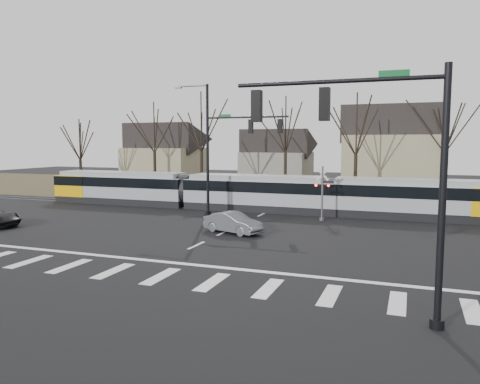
% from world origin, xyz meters
% --- Properties ---
extents(ground, '(140.00, 140.00, 0.00)m').
position_xyz_m(ground, '(0.00, 0.00, 0.00)').
color(ground, black).
extents(grass_verge, '(140.00, 28.00, 0.01)m').
position_xyz_m(grass_verge, '(0.00, 32.00, 0.01)').
color(grass_verge, '#38331E').
rests_on(grass_verge, ground).
extents(crosswalk, '(27.00, 2.60, 0.01)m').
position_xyz_m(crosswalk, '(0.00, -4.00, 0.01)').
color(crosswalk, silver).
rests_on(crosswalk, ground).
extents(stop_line, '(28.00, 0.35, 0.01)m').
position_xyz_m(stop_line, '(0.00, -1.80, 0.01)').
color(stop_line, silver).
rests_on(stop_line, ground).
extents(lane_dashes, '(0.18, 30.00, 0.01)m').
position_xyz_m(lane_dashes, '(0.00, 16.00, 0.01)').
color(lane_dashes, silver).
rests_on(lane_dashes, ground).
extents(rail_pair, '(90.00, 1.52, 0.06)m').
position_xyz_m(rail_pair, '(0.00, 15.80, 0.03)').
color(rail_pair, '#59595E').
rests_on(rail_pair, ground).
extents(tram, '(39.36, 2.92, 2.98)m').
position_xyz_m(tram, '(-1.29, 16.00, 1.63)').
color(tram, gray).
rests_on(tram, ground).
extents(sedan, '(3.91, 4.86, 1.31)m').
position_xyz_m(sedan, '(0.60, 6.10, 0.65)').
color(sedan, '#595D61').
rests_on(sedan, ground).
extents(signal_pole_near_right, '(6.72, 0.44, 8.00)m').
position_xyz_m(signal_pole_near_right, '(10.11, -6.00, 5.17)').
color(signal_pole_near_right, black).
rests_on(signal_pole_near_right, ground).
extents(signal_pole_far, '(9.28, 0.44, 10.20)m').
position_xyz_m(signal_pole_far, '(-2.41, 12.50, 5.70)').
color(signal_pole_far, black).
rests_on(signal_pole_far, ground).
extents(rail_crossing_signal, '(1.08, 0.36, 4.00)m').
position_xyz_m(rail_crossing_signal, '(5.00, 12.79, 1.89)').
color(rail_crossing_signal, '#59595B').
rests_on(rail_crossing_signal, ground).
extents(tree_row, '(59.20, 7.20, 10.00)m').
position_xyz_m(tree_row, '(2.00, 26.00, 5.00)').
color(tree_row, black).
rests_on(tree_row, ground).
extents(house_a, '(9.72, 8.64, 8.60)m').
position_xyz_m(house_a, '(-20.00, 34.00, 4.46)').
color(house_a, gray).
rests_on(house_a, ground).
extents(house_b, '(8.64, 7.56, 7.65)m').
position_xyz_m(house_b, '(-5.00, 36.00, 3.97)').
color(house_b, slate).
rests_on(house_b, ground).
extents(house_c, '(10.80, 8.64, 10.10)m').
position_xyz_m(house_c, '(9.00, 33.00, 5.23)').
color(house_c, gray).
rests_on(house_c, ground).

